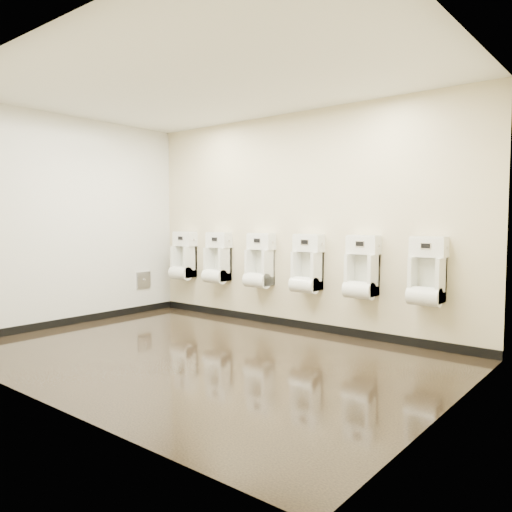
{
  "coord_description": "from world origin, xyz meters",
  "views": [
    {
      "loc": [
        3.66,
        -3.64,
        1.4
      ],
      "look_at": [
        0.27,
        0.55,
        1.02
      ],
      "focal_mm": 35.0,
      "sensor_mm": 36.0,
      "label": 1
    }
  ],
  "objects_px": {
    "urinal_0": "(183,259)",
    "urinal_3": "(307,268)",
    "urinal_1": "(217,262)",
    "access_panel": "(143,280)",
    "urinal_2": "(259,265)",
    "urinal_5": "(427,277)",
    "urinal_4": "(362,272)"
  },
  "relations": [
    {
      "from": "urinal_1",
      "to": "urinal_2",
      "type": "relative_size",
      "value": 1.0
    },
    {
      "from": "urinal_1",
      "to": "access_panel",
      "type": "bearing_deg",
      "value": -160.08
    },
    {
      "from": "urinal_3",
      "to": "urinal_5",
      "type": "xyz_separation_m",
      "value": [
        1.52,
        0.0,
        0.0
      ]
    },
    {
      "from": "urinal_0",
      "to": "urinal_4",
      "type": "height_order",
      "value": "same"
    },
    {
      "from": "urinal_2",
      "to": "urinal_5",
      "type": "distance_m",
      "value": 2.29
    },
    {
      "from": "urinal_0",
      "to": "urinal_5",
      "type": "xyz_separation_m",
      "value": [
        3.8,
        0.0,
        0.0
      ]
    },
    {
      "from": "urinal_0",
      "to": "urinal_5",
      "type": "distance_m",
      "value": 3.8
    },
    {
      "from": "urinal_0",
      "to": "urinal_5",
      "type": "relative_size",
      "value": 1.0
    },
    {
      "from": "access_panel",
      "to": "urinal_2",
      "type": "relative_size",
      "value": 0.35
    },
    {
      "from": "access_panel",
      "to": "urinal_0",
      "type": "distance_m",
      "value": 0.69
    },
    {
      "from": "access_panel",
      "to": "urinal_5",
      "type": "height_order",
      "value": "urinal_5"
    },
    {
      "from": "urinal_1",
      "to": "urinal_5",
      "type": "height_order",
      "value": "same"
    },
    {
      "from": "access_panel",
      "to": "urinal_4",
      "type": "bearing_deg",
      "value": 6.92
    },
    {
      "from": "access_panel",
      "to": "urinal_0",
      "type": "relative_size",
      "value": 0.35
    },
    {
      "from": "access_panel",
      "to": "urinal_1",
      "type": "height_order",
      "value": "urinal_1"
    },
    {
      "from": "urinal_0",
      "to": "urinal_1",
      "type": "xyz_separation_m",
      "value": [
        0.72,
        0.0,
        0.0
      ]
    },
    {
      "from": "urinal_3",
      "to": "urinal_5",
      "type": "distance_m",
      "value": 1.52
    },
    {
      "from": "access_panel",
      "to": "urinal_5",
      "type": "relative_size",
      "value": 0.35
    },
    {
      "from": "urinal_0",
      "to": "urinal_4",
      "type": "distance_m",
      "value": 3.03
    },
    {
      "from": "urinal_3",
      "to": "urinal_2",
      "type": "bearing_deg",
      "value": 180.0
    },
    {
      "from": "urinal_1",
      "to": "urinal_3",
      "type": "relative_size",
      "value": 1.0
    },
    {
      "from": "urinal_4",
      "to": "urinal_2",
      "type": "bearing_deg",
      "value": 180.0
    },
    {
      "from": "urinal_0",
      "to": "urinal_4",
      "type": "relative_size",
      "value": 1.0
    },
    {
      "from": "access_panel",
      "to": "urinal_0",
      "type": "height_order",
      "value": "urinal_0"
    },
    {
      "from": "urinal_5",
      "to": "urinal_2",
      "type": "bearing_deg",
      "value": 180.0
    },
    {
      "from": "access_panel",
      "to": "urinal_5",
      "type": "bearing_deg",
      "value": 5.68
    },
    {
      "from": "urinal_0",
      "to": "urinal_2",
      "type": "height_order",
      "value": "same"
    },
    {
      "from": "access_panel",
      "to": "urinal_3",
      "type": "relative_size",
      "value": 0.35
    },
    {
      "from": "urinal_1",
      "to": "urinal_5",
      "type": "xyz_separation_m",
      "value": [
        3.07,
        0.0,
        0.0
      ]
    },
    {
      "from": "urinal_3",
      "to": "urinal_4",
      "type": "distance_m",
      "value": 0.76
    },
    {
      "from": "urinal_2",
      "to": "urinal_4",
      "type": "height_order",
      "value": "same"
    },
    {
      "from": "urinal_0",
      "to": "urinal_3",
      "type": "distance_m",
      "value": 2.27
    }
  ]
}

